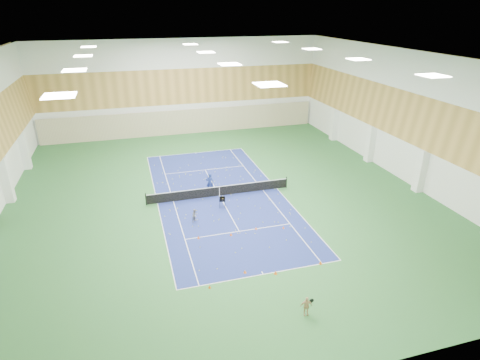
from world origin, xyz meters
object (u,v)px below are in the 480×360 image
tennis_net (219,190)px  child_court (195,215)px  child_apron (306,306)px  ball_cart (222,202)px  coach (210,183)px

tennis_net → child_court: tennis_net is taller
child_court → child_apron: (3.97, -11.97, 0.06)m
ball_cart → child_court: bearing=-131.8°
tennis_net → child_court: bearing=-126.3°
child_court → ball_cart: child_court is taller
ball_cart → coach: bearing=110.4°
ball_cart → child_apron: bearing=-70.3°
coach → child_court: size_ratio=1.69×
tennis_net → coach: (-0.62, 1.10, 0.36)m
tennis_net → coach: 1.31m
ball_cart → tennis_net: bearing=97.2°
coach → child_apron: coach is taller
coach → child_court: bearing=74.1°
child_court → child_apron: size_ratio=0.91×
coach → child_court: coach is taller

